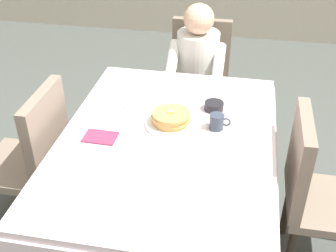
{
  "coord_description": "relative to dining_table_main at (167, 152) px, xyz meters",
  "views": [
    {
      "loc": [
        0.35,
        -1.79,
        2.02
      ],
      "look_at": [
        -0.0,
        0.04,
        0.79
      ],
      "focal_mm": 46.3,
      "sensor_mm": 36.0,
      "label": 1
    }
  ],
  "objects": [
    {
      "name": "ground_plane",
      "position": [
        0.0,
        0.0,
        -0.65
      ],
      "size": [
        14.0,
        14.0,
        0.0
      ],
      "primitive_type": "plane",
      "color": "#474C47"
    },
    {
      "name": "dining_table_main",
      "position": [
        0.0,
        0.0,
        0.0
      ],
      "size": [
        1.12,
        1.52,
        0.74
      ],
      "color": "silver",
      "rests_on": "ground"
    },
    {
      "name": "chair_diner",
      "position": [
        0.02,
        1.17,
        -0.12
      ],
      "size": [
        0.44,
        0.45,
        0.93
      ],
      "rotation": [
        0.0,
        0.0,
        3.14
      ],
      "color": "#7A6B5B",
      "rests_on": "ground"
    },
    {
      "name": "diner_person",
      "position": [
        0.02,
        1.01,
        0.02
      ],
      "size": [
        0.4,
        0.43,
        1.12
      ],
      "rotation": [
        0.0,
        0.0,
        3.14
      ],
      "color": "silver",
      "rests_on": "ground"
    },
    {
      "name": "chair_right_side",
      "position": [
        0.77,
        0.0,
        -0.12
      ],
      "size": [
        0.45,
        0.44,
        0.93
      ],
      "rotation": [
        0.0,
        0.0,
        -1.57
      ],
      "color": "#7A6B5B",
      "rests_on": "ground"
    },
    {
      "name": "chair_left_side",
      "position": [
        -0.77,
        0.0,
        -0.12
      ],
      "size": [
        0.45,
        0.44,
        0.93
      ],
      "rotation": [
        0.0,
        0.0,
        1.57
      ],
      "color": "#7A6B5B",
      "rests_on": "ground"
    },
    {
      "name": "plate_breakfast",
      "position": [
        -0.0,
        0.12,
        0.1
      ],
      "size": [
        0.28,
        0.28,
        0.02
      ],
      "primitive_type": "cylinder",
      "color": "white",
      "rests_on": "dining_table_main"
    },
    {
      "name": "breakfast_stack",
      "position": [
        -0.0,
        0.12,
        0.14
      ],
      "size": [
        0.21,
        0.21,
        0.07
      ],
      "color": "tan",
      "rests_on": "plate_breakfast"
    },
    {
      "name": "cup_coffee",
      "position": [
        0.24,
        0.14,
        0.13
      ],
      "size": [
        0.11,
        0.08,
        0.08
      ],
      "color": "#333D4C",
      "rests_on": "dining_table_main"
    },
    {
      "name": "bowl_butter",
      "position": [
        0.21,
        0.33,
        0.11
      ],
      "size": [
        0.11,
        0.11,
        0.04
      ],
      "primitive_type": "cylinder",
      "color": "black",
      "rests_on": "dining_table_main"
    },
    {
      "name": "syrup_pitcher",
      "position": [
        -0.26,
        0.24,
        0.13
      ],
      "size": [
        0.08,
        0.08,
        0.07
      ],
      "color": "silver",
      "rests_on": "dining_table_main"
    },
    {
      "name": "fork_left_of_plate",
      "position": [
        -0.19,
        0.1,
        0.09
      ],
      "size": [
        0.02,
        0.18,
        0.0
      ],
      "primitive_type": "cube",
      "rotation": [
        0.0,
        0.0,
        1.52
      ],
      "color": "silver",
      "rests_on": "dining_table_main"
    },
    {
      "name": "knife_right_of_plate",
      "position": [
        0.19,
        0.1,
        0.09
      ],
      "size": [
        0.02,
        0.2,
        0.0
      ],
      "primitive_type": "cube",
      "rotation": [
        0.0,
        0.0,
        1.54
      ],
      "color": "silver",
      "rests_on": "dining_table_main"
    },
    {
      "name": "spoon_near_edge",
      "position": [
        0.02,
        -0.17,
        0.09
      ],
      "size": [
        0.15,
        0.02,
        0.0
      ],
      "primitive_type": "cube",
      "rotation": [
        0.0,
        0.0,
        0.02
      ],
      "color": "silver",
      "rests_on": "dining_table_main"
    },
    {
      "name": "napkin_folded",
      "position": [
        -0.34,
        -0.06,
        0.09
      ],
      "size": [
        0.17,
        0.12,
        0.01
      ],
      "primitive_type": "cube",
      "rotation": [
        0.0,
        0.0,
        -0.02
      ],
      "color": "#8C2D4C",
      "rests_on": "dining_table_main"
    }
  ]
}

